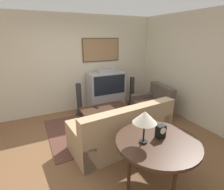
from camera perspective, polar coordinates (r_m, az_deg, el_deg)
ground_plane at (r=3.67m, az=-4.54°, el=-16.68°), size 12.00×12.00×0.00m
wall_back at (r=5.10m, az=-13.77°, el=9.54°), size 12.00×0.10×2.70m
wall_right at (r=4.69m, az=26.62°, el=7.28°), size 0.06×12.00×2.70m
area_rug at (r=4.38m, az=-3.50°, el=-10.22°), size 2.48×1.82×0.01m
tv at (r=5.22m, az=-1.94°, el=1.45°), size 1.05×0.54×1.21m
couch at (r=3.56m, az=3.43°, el=-11.65°), size 2.07×1.06×0.92m
armchair at (r=4.97m, az=13.08°, el=-3.58°), size 0.92×1.06×0.86m
coffee_table at (r=4.33m, az=-2.46°, el=-4.62°), size 1.18×0.51×0.46m
console_table at (r=2.63m, az=14.55°, el=-15.33°), size 1.18×1.18×0.74m
table_lamp at (r=2.33m, az=10.67°, el=-7.26°), size 0.33×0.33×0.47m
mantel_clock at (r=2.63m, az=15.61°, el=-11.38°), size 0.13×0.10×0.19m
remote at (r=4.31m, az=-5.36°, el=-3.96°), size 0.09×0.17×0.02m
speaker_tower_left at (r=4.92m, az=-10.67°, el=-1.74°), size 0.24×0.24×0.91m
speaker_tower_right at (r=5.58m, az=6.50°, el=0.93°), size 0.24×0.24×0.91m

